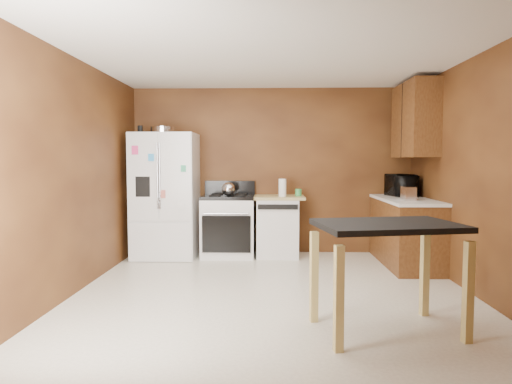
{
  "coord_description": "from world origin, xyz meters",
  "views": [
    {
      "loc": [
        -0.05,
        -4.71,
        1.41
      ],
      "look_at": [
        -0.2,
        0.85,
        1.02
      ],
      "focal_mm": 32.0,
      "sensor_mm": 36.0,
      "label": 1
    }
  ],
  "objects_px": {
    "green_canister": "(298,192)",
    "island": "(387,241)",
    "roasting_pan": "(163,130)",
    "dishwasher": "(277,226)",
    "microwave": "(401,186)",
    "refrigerator": "(166,195)",
    "gas_range": "(228,225)",
    "toaster": "(408,193)",
    "pen_cup": "(140,129)",
    "kettle": "(228,189)",
    "paper_towel": "(282,188)"
  },
  "relations": [
    {
      "from": "green_canister",
      "to": "island",
      "type": "bearing_deg",
      "value": -79.83
    },
    {
      "from": "roasting_pan",
      "to": "dishwasher",
      "type": "relative_size",
      "value": 0.4
    },
    {
      "from": "microwave",
      "to": "dishwasher",
      "type": "bearing_deg",
      "value": 74.42
    },
    {
      "from": "green_canister",
      "to": "refrigerator",
      "type": "height_order",
      "value": "refrigerator"
    },
    {
      "from": "microwave",
      "to": "gas_range",
      "type": "relative_size",
      "value": 0.46
    },
    {
      "from": "refrigerator",
      "to": "toaster",
      "type": "bearing_deg",
      "value": -11.29
    },
    {
      "from": "microwave",
      "to": "gas_range",
      "type": "height_order",
      "value": "microwave"
    },
    {
      "from": "pen_cup",
      "to": "refrigerator",
      "type": "bearing_deg",
      "value": 9.6
    },
    {
      "from": "toaster",
      "to": "microwave",
      "type": "height_order",
      "value": "microwave"
    },
    {
      "from": "pen_cup",
      "to": "gas_range",
      "type": "height_order",
      "value": "pen_cup"
    },
    {
      "from": "pen_cup",
      "to": "gas_range",
      "type": "bearing_deg",
      "value": 5.4
    },
    {
      "from": "gas_range",
      "to": "pen_cup",
      "type": "bearing_deg",
      "value": -174.6
    },
    {
      "from": "refrigerator",
      "to": "microwave",
      "type": "bearing_deg",
      "value": -0.45
    },
    {
      "from": "microwave",
      "to": "toaster",
      "type": "bearing_deg",
      "value": 160.09
    },
    {
      "from": "pen_cup",
      "to": "toaster",
      "type": "height_order",
      "value": "pen_cup"
    },
    {
      "from": "island",
      "to": "microwave",
      "type": "bearing_deg",
      "value": 71.95
    },
    {
      "from": "pen_cup",
      "to": "island",
      "type": "relative_size",
      "value": 0.09
    },
    {
      "from": "green_canister",
      "to": "gas_range",
      "type": "height_order",
      "value": "gas_range"
    },
    {
      "from": "kettle",
      "to": "toaster",
      "type": "distance_m",
      "value": 2.46
    },
    {
      "from": "dishwasher",
      "to": "toaster",
      "type": "bearing_deg",
      "value": -23.96
    },
    {
      "from": "pen_cup",
      "to": "refrigerator",
      "type": "distance_m",
      "value": 1.01
    },
    {
      "from": "pen_cup",
      "to": "dishwasher",
      "type": "distance_m",
      "value": 2.42
    },
    {
      "from": "pen_cup",
      "to": "paper_towel",
      "type": "distance_m",
      "value": 2.2
    },
    {
      "from": "microwave",
      "to": "refrigerator",
      "type": "xyz_separation_m",
      "value": [
        -3.39,
        0.03,
        -0.14
      ]
    },
    {
      "from": "toaster",
      "to": "green_canister",
      "type": "bearing_deg",
      "value": 152.49
    },
    {
      "from": "paper_towel",
      "to": "green_canister",
      "type": "height_order",
      "value": "paper_towel"
    },
    {
      "from": "green_canister",
      "to": "island",
      "type": "distance_m",
      "value": 3.02
    },
    {
      "from": "pen_cup",
      "to": "toaster",
      "type": "xyz_separation_m",
      "value": [
        3.65,
        -0.6,
        -0.87
      ]
    },
    {
      "from": "paper_towel",
      "to": "refrigerator",
      "type": "bearing_deg",
      "value": 179.15
    },
    {
      "from": "toaster",
      "to": "dishwasher",
      "type": "distance_m",
      "value": 1.91
    },
    {
      "from": "gas_range",
      "to": "dishwasher",
      "type": "relative_size",
      "value": 1.24
    },
    {
      "from": "green_canister",
      "to": "refrigerator",
      "type": "xyz_separation_m",
      "value": [
        -1.94,
        -0.1,
        -0.04
      ]
    },
    {
      "from": "green_canister",
      "to": "kettle",
      "type": "bearing_deg",
      "value": -172.06
    },
    {
      "from": "green_canister",
      "to": "toaster",
      "type": "xyz_separation_m",
      "value": [
        1.37,
        -0.76,
        0.04
      ]
    },
    {
      "from": "toaster",
      "to": "kettle",
      "type": "bearing_deg",
      "value": 166.93
    },
    {
      "from": "pen_cup",
      "to": "microwave",
      "type": "xyz_separation_m",
      "value": [
        3.73,
        0.03,
        -0.81
      ]
    },
    {
      "from": "dishwasher",
      "to": "pen_cup",
      "type": "bearing_deg",
      "value": -175.86
    },
    {
      "from": "green_canister",
      "to": "microwave",
      "type": "xyz_separation_m",
      "value": [
        1.46,
        -0.12,
        0.1
      ]
    },
    {
      "from": "gas_range",
      "to": "island",
      "type": "bearing_deg",
      "value": -61.98
    },
    {
      "from": "kettle",
      "to": "green_canister",
      "type": "xyz_separation_m",
      "value": [
        1.01,
        0.14,
        -0.06
      ]
    },
    {
      "from": "microwave",
      "to": "island",
      "type": "bearing_deg",
      "value": 149.99
    },
    {
      "from": "roasting_pan",
      "to": "pen_cup",
      "type": "distance_m",
      "value": 0.33
    },
    {
      "from": "microwave",
      "to": "paper_towel",
      "type": "bearing_deg",
      "value": 77.99
    },
    {
      "from": "gas_range",
      "to": "island",
      "type": "relative_size",
      "value": 0.9
    },
    {
      "from": "refrigerator",
      "to": "green_canister",
      "type": "bearing_deg",
      "value": 2.82
    },
    {
      "from": "pen_cup",
      "to": "refrigerator",
      "type": "xyz_separation_m",
      "value": [
        0.34,
        0.06,
        -0.95
      ]
    },
    {
      "from": "pen_cup",
      "to": "paper_towel",
      "type": "height_order",
      "value": "pen_cup"
    },
    {
      "from": "pen_cup",
      "to": "kettle",
      "type": "xyz_separation_m",
      "value": [
        1.26,
        0.01,
        -0.86
      ]
    },
    {
      "from": "microwave",
      "to": "island",
      "type": "distance_m",
      "value": 3.0
    },
    {
      "from": "gas_range",
      "to": "island",
      "type": "height_order",
      "value": "gas_range"
    }
  ]
}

